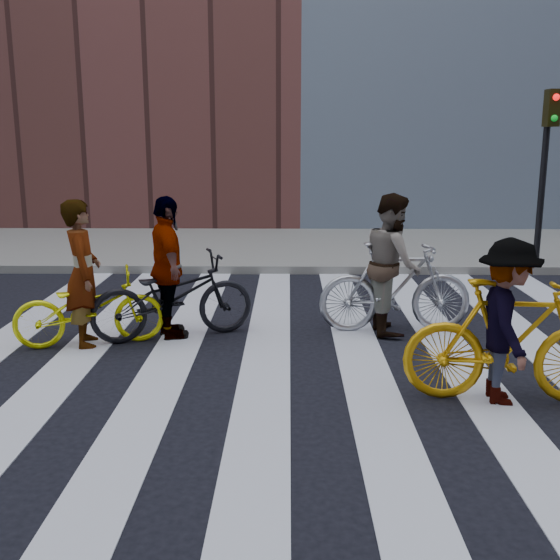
{
  "coord_description": "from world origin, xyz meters",
  "views": [
    {
      "loc": [
        -0.29,
        -6.88,
        2.53
      ],
      "look_at": [
        -0.39,
        0.3,
        0.94
      ],
      "focal_mm": 42.0,
      "sensor_mm": 36.0,
      "label": 1
    }
  ],
  "objects_px": {
    "bike_silver_mid": "(395,287)",
    "bike_yellow_right": "(511,341)",
    "traffic_signal": "(547,149)",
    "rider_mid": "(392,264)",
    "rider_right": "(507,322)",
    "bike_dark_rear": "(173,296)",
    "rider_rear": "(168,268)",
    "rider_left": "(83,274)",
    "bike_yellow_left": "(89,308)"
  },
  "relations": [
    {
      "from": "traffic_signal",
      "to": "bike_silver_mid",
      "type": "height_order",
      "value": "traffic_signal"
    },
    {
      "from": "bike_silver_mid",
      "to": "bike_yellow_right",
      "type": "xyz_separation_m",
      "value": [
        0.73,
        -2.31,
        0.01
      ]
    },
    {
      "from": "bike_silver_mid",
      "to": "rider_mid",
      "type": "relative_size",
      "value": 1.09
    },
    {
      "from": "rider_mid",
      "to": "traffic_signal",
      "type": "bearing_deg",
      "value": -43.59
    },
    {
      "from": "bike_yellow_left",
      "to": "bike_dark_rear",
      "type": "distance_m",
      "value": 1.02
    },
    {
      "from": "bike_silver_mid",
      "to": "rider_left",
      "type": "distance_m",
      "value": 3.94
    },
    {
      "from": "rider_rear",
      "to": "bike_yellow_right",
      "type": "bearing_deg",
      "value": -139.96
    },
    {
      "from": "traffic_signal",
      "to": "bike_silver_mid",
      "type": "xyz_separation_m",
      "value": [
        -3.31,
        -3.89,
        -1.68
      ]
    },
    {
      "from": "rider_left",
      "to": "rider_mid",
      "type": "bearing_deg",
      "value": -96.56
    },
    {
      "from": "bike_silver_mid",
      "to": "rider_left",
      "type": "relative_size",
      "value": 1.1
    },
    {
      "from": "bike_dark_rear",
      "to": "bike_yellow_left",
      "type": "bearing_deg",
      "value": 86.55
    },
    {
      "from": "bike_yellow_left",
      "to": "rider_mid",
      "type": "height_order",
      "value": "rider_mid"
    },
    {
      "from": "bike_yellow_right",
      "to": "rider_left",
      "type": "xyz_separation_m",
      "value": [
        -4.61,
        1.69,
        0.29
      ]
    },
    {
      "from": "bike_silver_mid",
      "to": "rider_mid",
      "type": "xyz_separation_m",
      "value": [
        -0.05,
        0.0,
        0.31
      ]
    },
    {
      "from": "bike_yellow_right",
      "to": "rider_right",
      "type": "distance_m",
      "value": 0.2
    },
    {
      "from": "bike_silver_mid",
      "to": "rider_rear",
      "type": "distance_m",
      "value": 2.94
    },
    {
      "from": "rider_mid",
      "to": "rider_rear",
      "type": "bearing_deg",
      "value": 93.46
    },
    {
      "from": "bike_yellow_right",
      "to": "rider_rear",
      "type": "xyz_separation_m",
      "value": [
        -3.64,
        2.0,
        0.3
      ]
    },
    {
      "from": "bike_yellow_left",
      "to": "rider_right",
      "type": "bearing_deg",
      "value": -126.35
    },
    {
      "from": "bike_silver_mid",
      "to": "rider_right",
      "type": "relative_size",
      "value": 1.24
    },
    {
      "from": "bike_yellow_right",
      "to": "bike_silver_mid",
      "type": "bearing_deg",
      "value": 22.76
    },
    {
      "from": "traffic_signal",
      "to": "rider_mid",
      "type": "distance_m",
      "value": 5.32
    },
    {
      "from": "traffic_signal",
      "to": "rider_left",
      "type": "relative_size",
      "value": 1.85
    },
    {
      "from": "rider_mid",
      "to": "rider_rear",
      "type": "relative_size",
      "value": 1.01
    },
    {
      "from": "bike_yellow_right",
      "to": "rider_left",
      "type": "relative_size",
      "value": 1.12
    },
    {
      "from": "traffic_signal",
      "to": "bike_dark_rear",
      "type": "distance_m",
      "value": 7.66
    },
    {
      "from": "traffic_signal",
      "to": "rider_rear",
      "type": "height_order",
      "value": "traffic_signal"
    },
    {
      "from": "bike_silver_mid",
      "to": "bike_yellow_right",
      "type": "distance_m",
      "value": 2.42
    },
    {
      "from": "traffic_signal",
      "to": "rider_mid",
      "type": "relative_size",
      "value": 1.83
    },
    {
      "from": "traffic_signal",
      "to": "bike_silver_mid",
      "type": "relative_size",
      "value": 1.68
    },
    {
      "from": "bike_yellow_right",
      "to": "rider_right",
      "type": "xyz_separation_m",
      "value": [
        -0.05,
        0.0,
        0.19
      ]
    },
    {
      "from": "traffic_signal",
      "to": "rider_mid",
      "type": "bearing_deg",
      "value": -130.79
    },
    {
      "from": "rider_left",
      "to": "rider_right",
      "type": "height_order",
      "value": "rider_left"
    },
    {
      "from": "bike_yellow_left",
      "to": "bike_silver_mid",
      "type": "bearing_deg",
      "value": -96.56
    },
    {
      "from": "bike_silver_mid",
      "to": "rider_mid",
      "type": "height_order",
      "value": "rider_mid"
    },
    {
      "from": "bike_dark_rear",
      "to": "rider_rear",
      "type": "distance_m",
      "value": 0.36
    },
    {
      "from": "bike_yellow_left",
      "to": "bike_silver_mid",
      "type": "distance_m",
      "value": 3.88
    },
    {
      "from": "bike_yellow_left",
      "to": "rider_mid",
      "type": "relative_size",
      "value": 0.98
    },
    {
      "from": "traffic_signal",
      "to": "rider_left",
      "type": "bearing_deg",
      "value": -147.85
    },
    {
      "from": "bike_yellow_left",
      "to": "bike_dark_rear",
      "type": "xyz_separation_m",
      "value": [
        0.97,
        0.31,
        0.07
      ]
    },
    {
      "from": "bike_yellow_left",
      "to": "rider_rear",
      "type": "distance_m",
      "value": 1.06
    },
    {
      "from": "rider_right",
      "to": "rider_rear",
      "type": "distance_m",
      "value": 4.11
    },
    {
      "from": "rider_left",
      "to": "rider_mid",
      "type": "xyz_separation_m",
      "value": [
        3.82,
        0.62,
        0.01
      ]
    },
    {
      "from": "bike_yellow_left",
      "to": "rider_left",
      "type": "bearing_deg",
      "value": 74.18
    },
    {
      "from": "bike_dark_rear",
      "to": "rider_right",
      "type": "height_order",
      "value": "rider_right"
    },
    {
      "from": "bike_yellow_right",
      "to": "rider_left",
      "type": "height_order",
      "value": "rider_left"
    },
    {
      "from": "bike_dark_rear",
      "to": "rider_rear",
      "type": "height_order",
      "value": "rider_rear"
    },
    {
      "from": "rider_left",
      "to": "bike_silver_mid",
      "type": "bearing_deg",
      "value": -96.68
    },
    {
      "from": "bike_silver_mid",
      "to": "bike_dark_rear",
      "type": "height_order",
      "value": "bike_silver_mid"
    },
    {
      "from": "traffic_signal",
      "to": "bike_yellow_right",
      "type": "distance_m",
      "value": 6.92
    }
  ]
}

